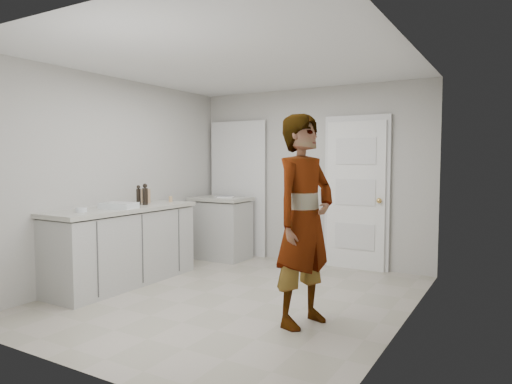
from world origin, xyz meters
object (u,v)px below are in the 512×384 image
Objects in this scene: cake_mix_box at (146,196)px; oil_cruet_b at (139,195)px; person at (304,220)px; baking_dish at (119,206)px; egg_bowl at (81,210)px; spice_jar at (171,199)px; oil_cruet_a at (145,195)px.

oil_cruet_b reaches higher than cake_mix_box.
baking_dish is (-2.33, 0.00, 0.01)m from person.
person is 2.62m from cake_mix_box.
oil_cruet_b is at bearing 93.92° from egg_bowl.
person reaches higher than spice_jar.
oil_cruet_a is (0.17, -0.18, 0.04)m from cake_mix_box.
cake_mix_box is 0.68m from baking_dish.
egg_bowl is at bearing -92.46° from cake_mix_box.
egg_bowl is (-2.40, -0.46, 0.00)m from person.
person is at bearing -0.02° from baking_dish.
cake_mix_box is 0.42× the size of baking_dish.
person is 10.47× the size of cake_mix_box.
oil_cruet_a reaches higher than oil_cruet_b.
oil_cruet_a is 0.10m from oil_cruet_b.
oil_cruet_b is at bearing 94.93° from person.
egg_bowl is (0.06, -0.91, -0.09)m from oil_cruet_b.
cake_mix_box is at bearing 109.61° from oil_cruet_b.
oil_cruet_a is 0.94m from egg_bowl.
oil_cruet_a reaches higher than spice_jar.
oil_cruet_a is 0.62× the size of baking_dish.
person is at bearing -21.57° from spice_jar.
egg_bowl is at bearing -92.04° from oil_cruet_a.
spice_jar is 0.61× the size of egg_bowl.
person reaches higher than cake_mix_box.
oil_cruet_a is at bearing 94.68° from baking_dish.
cake_mix_box is 1.12m from egg_bowl.
oil_cruet_b is at bearing -101.89° from spice_jar.
baking_dish is (0.13, -0.45, -0.09)m from oil_cruet_b.
oil_cruet_b is (-2.46, 0.45, 0.10)m from person.
oil_cruet_b is (-0.10, -0.02, -0.01)m from oil_cruet_a.
oil_cruet_b is at bearing -79.72° from cake_mix_box.
baking_dish is (0.03, -0.93, -0.01)m from spice_jar.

